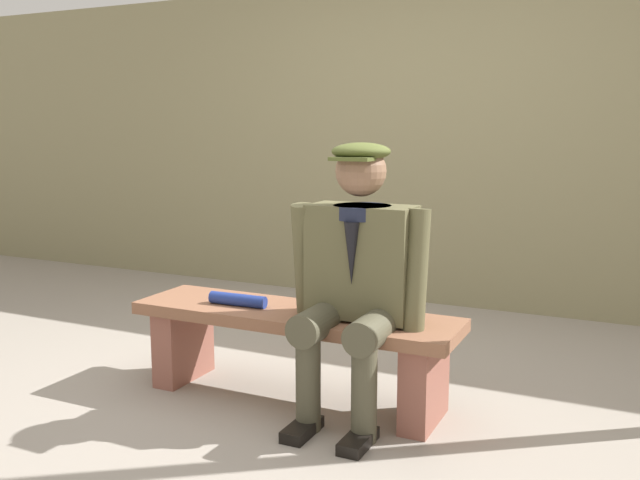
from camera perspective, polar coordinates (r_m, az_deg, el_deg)
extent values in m
plane|color=gray|center=(3.49, -2.12, -12.86)|extent=(30.00, 30.00, 0.00)
cube|color=brown|center=(3.36, -2.16, -6.24)|extent=(1.60, 0.44, 0.06)
cube|color=#905446|center=(3.19, 8.55, -11.41)|extent=(0.13, 0.37, 0.39)
cube|color=#905446|center=(3.76, -11.11, -8.27)|extent=(0.13, 0.37, 0.39)
cube|color=brown|center=(3.14, 3.44, -1.75)|extent=(0.48, 0.23, 0.51)
cylinder|color=#1E2338|center=(3.11, 3.48, 2.32)|extent=(0.26, 0.26, 0.06)
cone|color=black|center=(3.03, 2.60, -1.12)|extent=(0.07, 0.07, 0.28)
sphere|color=#8C664C|center=(3.07, 3.37, 5.67)|extent=(0.23, 0.23, 0.23)
ellipsoid|color=#4A5324|center=(3.07, 3.39, 7.25)|extent=(0.26, 0.26, 0.08)
cube|color=#4A5324|center=(2.98, 2.64, 6.65)|extent=(0.18, 0.10, 0.02)
cylinder|color=#4A4734|center=(3.03, 4.69, -7.14)|extent=(0.15, 0.43, 0.15)
cylinder|color=#4A4734|center=(2.98, 3.63, -12.10)|extent=(0.11, 0.11, 0.46)
cube|color=black|center=(3.01, 3.15, -16.12)|extent=(0.10, 0.24, 0.05)
cylinder|color=brown|center=(3.03, 7.86, -2.89)|extent=(0.11, 0.16, 0.58)
cylinder|color=#4A4734|center=(3.13, 0.18, -6.58)|extent=(0.15, 0.43, 0.15)
cylinder|color=#4A4734|center=(3.08, -0.98, -11.36)|extent=(0.11, 0.11, 0.46)
cube|color=black|center=(3.11, -1.48, -15.25)|extent=(0.10, 0.24, 0.05)
cylinder|color=brown|center=(3.22, -1.25, -2.05)|extent=(0.12, 0.19, 0.58)
cylinder|color=navy|center=(3.44, -6.76, -4.88)|extent=(0.30, 0.07, 0.06)
cube|color=#867F5B|center=(5.30, 9.08, 7.73)|extent=(12.00, 0.24, 2.36)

